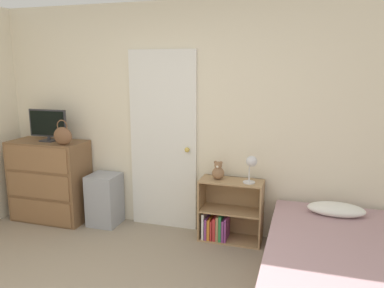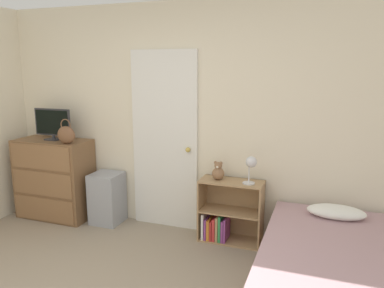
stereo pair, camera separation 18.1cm
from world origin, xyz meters
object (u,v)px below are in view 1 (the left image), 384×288
object	(u,v)px
bed	(339,274)
bookshelf	(226,216)
dresser	(50,181)
teddy_bear	(218,171)
handbag	(63,136)
tv	(48,125)
storage_bin	(105,199)
desk_lamp	(251,164)

from	to	relation	value
bed	bookshelf	bearing A→B (deg)	143.21
bed	dresser	bearing A→B (deg)	167.29
bookshelf	dresser	bearing A→B (deg)	-177.84
teddy_bear	bed	bearing A→B (deg)	-34.42
handbag	teddy_bear	size ratio (longest dim) A/B	1.44
tv	storage_bin	bearing A→B (deg)	3.01
storage_bin	bookshelf	world-z (taller)	bookshelf
desk_lamp	handbag	bearing A→B (deg)	-175.63
storage_bin	teddy_bear	size ratio (longest dim) A/B	3.05
teddy_bear	desk_lamp	size ratio (longest dim) A/B	0.68
dresser	storage_bin	bearing A→B (deg)	4.50
bookshelf	teddy_bear	world-z (taller)	teddy_bear
tv	teddy_bear	size ratio (longest dim) A/B	2.49
storage_bin	teddy_bear	xyz separation A→B (m)	(1.37, 0.02, 0.46)
handbag	storage_bin	bearing A→B (deg)	25.73
handbag	teddy_bear	bearing A→B (deg)	6.69
tv	handbag	world-z (taller)	tv
bookshelf	bed	size ratio (longest dim) A/B	0.35
handbag	desk_lamp	size ratio (longest dim) A/B	0.99
bookshelf	desk_lamp	bearing A→B (deg)	-10.79
handbag	dresser	bearing A→B (deg)	158.16
handbag	desk_lamp	distance (m)	2.13
handbag	bed	distance (m)	3.13
bed	desk_lamp	bearing A→B (deg)	137.26
tv	handbag	xyz separation A→B (m)	(0.31, -0.15, -0.09)
dresser	bed	distance (m)	3.36
tv	handbag	size ratio (longest dim) A/B	1.72
handbag	desk_lamp	xyz separation A→B (m)	(2.12, 0.16, -0.21)
tv	desk_lamp	xyz separation A→B (m)	(2.42, 0.01, -0.30)
bookshelf	bed	bearing A→B (deg)	-36.79
dresser	storage_bin	distance (m)	0.74
bed	teddy_bear	bearing A→B (deg)	145.58
bed	handbag	bearing A→B (deg)	168.34
dresser	tv	bearing A→B (deg)	49.11
tv	teddy_bear	distance (m)	2.11
handbag	desk_lamp	world-z (taller)	handbag
teddy_bear	dresser	bearing A→B (deg)	-177.90
dresser	desk_lamp	bearing A→B (deg)	0.74
storage_bin	handbag	bearing A→B (deg)	-154.27
tv	desk_lamp	size ratio (longest dim) A/B	1.70
tv	storage_bin	distance (m)	1.12
storage_bin	tv	bearing A→B (deg)	-176.99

